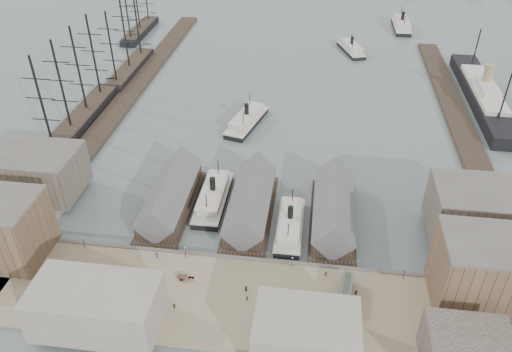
# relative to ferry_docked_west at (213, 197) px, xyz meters

# --- Properties ---
(ground) EXTENTS (900.00, 900.00, 0.00)m
(ground) POSITION_rel_ferry_docked_west_xyz_m (13.00, -21.49, -2.43)
(ground) COLOR slate
(ground) RESTS_ON ground
(quay) EXTENTS (180.00, 30.00, 2.00)m
(quay) POSITION_rel_ferry_docked_west_xyz_m (13.00, -41.49, -1.43)
(quay) COLOR gray
(quay) RESTS_ON ground
(seawall) EXTENTS (180.00, 1.20, 2.30)m
(seawall) POSITION_rel_ferry_docked_west_xyz_m (13.00, -26.69, -1.28)
(seawall) COLOR #59544C
(seawall) RESTS_ON ground
(west_wharf) EXTENTS (10.00, 220.00, 1.60)m
(west_wharf) POSITION_rel_ferry_docked_west_xyz_m (-55.00, 78.51, -1.63)
(west_wharf) COLOR #2D231C
(west_wharf) RESTS_ON ground
(east_wharf) EXTENTS (10.00, 180.00, 1.60)m
(east_wharf) POSITION_rel_ferry_docked_west_xyz_m (91.00, 68.51, -1.63)
(east_wharf) COLOR #2D231C
(east_wharf) RESTS_ON ground
(ferry_shed_west) EXTENTS (14.00, 42.00, 12.60)m
(ferry_shed_west) POSITION_rel_ferry_docked_west_xyz_m (-13.00, -4.61, 2.21)
(ferry_shed_west) COLOR #2D231C
(ferry_shed_west) RESTS_ON ground
(ferry_shed_center) EXTENTS (14.00, 42.00, 12.60)m
(ferry_shed_center) POSITION_rel_ferry_docked_west_xyz_m (13.00, -4.61, 2.21)
(ferry_shed_center) COLOR #2D231C
(ferry_shed_center) RESTS_ON ground
(ferry_shed_east) EXTENTS (14.00, 42.00, 12.60)m
(ferry_shed_east) POSITION_rel_ferry_docked_west_xyz_m (39.00, -4.61, 2.21)
(ferry_shed_east) COLOR #2D231C
(ferry_shed_east) RESTS_ON ground
(warehouse_west_back) EXTENTS (26.00, 20.00, 14.00)m
(warehouse_west_back) POSITION_rel_ferry_docked_west_xyz_m (-57.00, -3.49, 6.57)
(warehouse_west_back) COLOR #60564C
(warehouse_west_back) RESTS_ON west_land
(warehouse_east_front) EXTENTS (30.00, 18.00, 19.00)m
(warehouse_east_front) POSITION_rel_ferry_docked_west_xyz_m (79.00, -33.49, 9.07)
(warehouse_east_front) COLOR brown
(warehouse_east_front) RESTS_ON east_land
(warehouse_east_back) EXTENTS (28.00, 20.00, 15.00)m
(warehouse_east_back) POSITION_rel_ferry_docked_west_xyz_m (81.00, -6.49, 7.07)
(warehouse_east_back) COLOR #60564C
(warehouse_east_back) RESTS_ON east_land
(street_bldg_center) EXTENTS (24.00, 16.00, 10.00)m
(street_bldg_center) POSITION_rel_ferry_docked_west_xyz_m (33.00, -53.49, 4.57)
(street_bldg_center) COLOR gray
(street_bldg_center) RESTS_ON quay
(street_bldg_west) EXTENTS (30.00, 16.00, 12.00)m
(street_bldg_west) POSITION_rel_ferry_docked_west_xyz_m (-17.00, -53.49, 5.57)
(street_bldg_west) COLOR gray
(street_bldg_west) RESTS_ON quay
(street_bldg_east) EXTENTS (18.00, 14.00, 11.00)m
(street_bldg_east) POSITION_rel_ferry_docked_west_xyz_m (68.00, -54.49, 5.07)
(street_bldg_east) COLOR #60564C
(street_bldg_east) RESTS_ON quay
(lamp_post_far_w) EXTENTS (0.44, 0.44, 3.92)m
(lamp_post_far_w) POSITION_rel_ferry_docked_west_xyz_m (-32.00, -28.49, 2.28)
(lamp_post_far_w) COLOR black
(lamp_post_far_w) RESTS_ON quay
(lamp_post_near_w) EXTENTS (0.44, 0.44, 3.92)m
(lamp_post_near_w) POSITION_rel_ferry_docked_west_xyz_m (-2.00, -28.49, 2.28)
(lamp_post_near_w) COLOR black
(lamp_post_near_w) RESTS_ON quay
(lamp_post_near_e) EXTENTS (0.44, 0.44, 3.92)m
(lamp_post_near_e) POSITION_rel_ferry_docked_west_xyz_m (28.00, -28.49, 2.28)
(lamp_post_near_e) COLOR black
(lamp_post_near_e) RESTS_ON quay
(lamp_post_far_e) EXTENTS (0.44, 0.44, 3.92)m
(lamp_post_far_e) POSITION_rel_ferry_docked_west_xyz_m (58.00, -28.49, 2.28)
(lamp_post_far_e) COLOR black
(lamp_post_far_e) RESTS_ON quay
(ferry_docked_west) EXTENTS (8.72, 29.07, 10.38)m
(ferry_docked_west) POSITION_rel_ferry_docked_west_xyz_m (0.00, 0.00, 0.00)
(ferry_docked_west) COLOR black
(ferry_docked_west) RESTS_ON ground
(ferry_docked_east) EXTENTS (7.88, 26.25, 9.38)m
(ferry_docked_east) POSITION_rel_ferry_docked_west_xyz_m (26.00, -10.26, -0.24)
(ferry_docked_east) COLOR black
(ferry_docked_east) RESTS_ON ground
(ferry_open_near) EXTENTS (15.54, 30.04, 10.28)m
(ferry_open_near) POSITION_rel_ferry_docked_west_xyz_m (3.01, 53.62, -0.02)
(ferry_open_near) COLOR black
(ferry_open_near) RESTS_ON ground
(ferry_open_mid) EXTENTS (16.11, 27.06, 9.27)m
(ferry_open_mid) POSITION_rel_ferry_docked_west_xyz_m (47.87, 143.85, -0.26)
(ferry_open_mid) COLOR black
(ferry_open_mid) RESTS_ON ground
(ferry_open_far) EXTENTS (9.73, 31.26, 11.12)m
(ferry_open_far) POSITION_rel_ferry_docked_west_xyz_m (79.47, 187.81, 0.17)
(ferry_open_far) COLOR black
(ferry_open_far) RESTS_ON ground
(sailing_ship_near) EXTENTS (9.57, 65.92, 39.34)m
(sailing_ship_near) POSITION_rel_ferry_docked_west_xyz_m (-65.71, 44.25, 0.46)
(sailing_ship_near) COLOR black
(sailing_ship_near) RESTS_ON ground
(sailing_ship_mid) EXTENTS (8.86, 51.20, 36.43)m
(sailing_ship_mid) POSITION_rel_ferry_docked_west_xyz_m (-63.53, 99.28, 0.18)
(sailing_ship_mid) COLOR black
(sailing_ship_mid) RESTS_ON ground
(sailing_ship_far) EXTENTS (8.54, 47.45, 35.11)m
(sailing_ship_far) POSITION_rel_ferry_docked_west_xyz_m (-77.53, 157.29, 0.10)
(sailing_ship_far) COLOR black
(sailing_ship_far) RESTS_ON ground
(ocean_steamer) EXTENTS (11.95, 87.35, 17.47)m
(ocean_steamer) POSITION_rel_ferry_docked_west_xyz_m (105.00, 89.48, 1.32)
(ocean_steamer) COLOR black
(ocean_steamer) RESTS_ON ground
(tram) EXTENTS (4.42, 11.45, 3.97)m
(tram) POSITION_rel_ferry_docked_west_xyz_m (42.43, -36.94, 1.60)
(tram) COLOR black
(tram) RESTS_ON quay
(horse_cart_left) EXTENTS (4.82, 2.80, 1.59)m
(horse_cart_left) POSITION_rel_ferry_docked_west_xyz_m (-16.31, -39.05, 0.38)
(horse_cart_left) COLOR black
(horse_cart_left) RESTS_ON quay
(horse_cart_center) EXTENTS (4.83, 1.52, 1.56)m
(horse_cart_center) POSITION_rel_ferry_docked_west_xyz_m (0.75, -36.72, 0.37)
(horse_cart_center) COLOR black
(horse_cart_center) RESTS_ON quay
(horse_cart_right) EXTENTS (4.76, 2.09, 1.68)m
(horse_cart_right) POSITION_rel_ferry_docked_west_xyz_m (25.07, -46.22, 0.41)
(horse_cart_right) COLOR black
(horse_cart_right) RESTS_ON quay
(pedestrian_0) EXTENTS (0.76, 0.70, 1.70)m
(pedestrian_0) POSITION_rel_ferry_docked_west_xyz_m (-28.60, -35.36, 0.42)
(pedestrian_0) COLOR black
(pedestrian_0) RESTS_ON quay
(pedestrian_1) EXTENTS (0.95, 0.79, 1.78)m
(pedestrian_1) POSITION_rel_ferry_docked_west_xyz_m (-26.40, -44.83, 0.46)
(pedestrian_1) COLOR black
(pedestrian_1) RESTS_ON quay
(pedestrian_2) EXTENTS (0.62, 1.06, 1.63)m
(pedestrian_2) POSITION_rel_ferry_docked_west_xyz_m (-10.03, -29.49, 0.38)
(pedestrian_2) COLOR black
(pedestrian_2) RESTS_ON quay
(pedestrian_3) EXTENTS (1.05, 0.51, 1.74)m
(pedestrian_3) POSITION_rel_ferry_docked_west_xyz_m (-0.32, -46.62, 0.44)
(pedestrian_3) COLOR black
(pedestrian_3) RESTS_ON quay
(pedestrian_4) EXTENTS (0.90, 0.64, 1.72)m
(pedestrian_4) POSITION_rel_ferry_docked_west_xyz_m (16.71, -38.49, 0.43)
(pedestrian_4) COLOR black
(pedestrian_4) RESTS_ON quay
(pedestrian_5) EXTENTS (0.70, 0.73, 1.61)m
(pedestrian_5) POSITION_rel_ferry_docked_west_xyz_m (17.50, -41.63, 0.37)
(pedestrian_5) COLOR black
(pedestrian_5) RESTS_ON quay
(pedestrian_6) EXTENTS (0.97, 0.88, 1.64)m
(pedestrian_6) POSITION_rel_ferry_docked_west_xyz_m (37.37, -30.34, 0.39)
(pedestrian_6) COLOR black
(pedestrian_6) RESTS_ON quay
(pedestrian_7) EXTENTS (1.23, 1.10, 1.65)m
(pedestrian_7) POSITION_rel_ferry_docked_west_xyz_m (38.41, -49.29, 0.39)
(pedestrian_7) COLOR black
(pedestrian_7) RESTS_ON quay
(pedestrian_8) EXTENTS (1.08, 0.92, 1.74)m
(pedestrian_8) POSITION_rel_ferry_docked_west_xyz_m (45.18, -36.02, 0.44)
(pedestrian_8) COLOR black
(pedestrian_8) RESTS_ON quay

